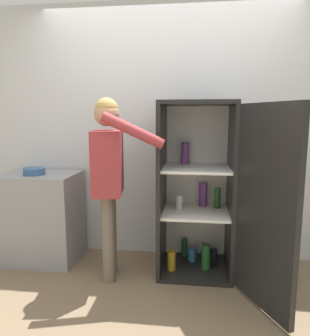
% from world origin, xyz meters
% --- Properties ---
extents(ground_plane, '(12.00, 12.00, 0.00)m').
position_xyz_m(ground_plane, '(0.00, 0.00, 0.00)').
color(ground_plane, '#7A664C').
extents(wall_back, '(7.00, 0.06, 2.55)m').
position_xyz_m(wall_back, '(0.00, 0.98, 1.27)').
color(wall_back, silver).
rests_on(wall_back, ground_plane).
extents(refrigerator, '(0.99, 1.24, 1.57)m').
position_xyz_m(refrigerator, '(0.41, 0.53, 0.77)').
color(refrigerator, black).
rests_on(refrigerator, ground_plane).
extents(person, '(0.67, 0.56, 1.60)m').
position_xyz_m(person, '(-0.45, 0.37, 1.01)').
color(person, '#726656').
rests_on(person, ground_plane).
extents(counter, '(0.72, 0.56, 0.88)m').
position_xyz_m(counter, '(-1.24, 0.65, 0.44)').
color(counter, gray).
rests_on(counter, ground_plane).
extents(bowl, '(0.21, 0.21, 0.07)m').
position_xyz_m(bowl, '(-1.25, 0.58, 0.92)').
color(bowl, '#335B8E').
rests_on(bowl, counter).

